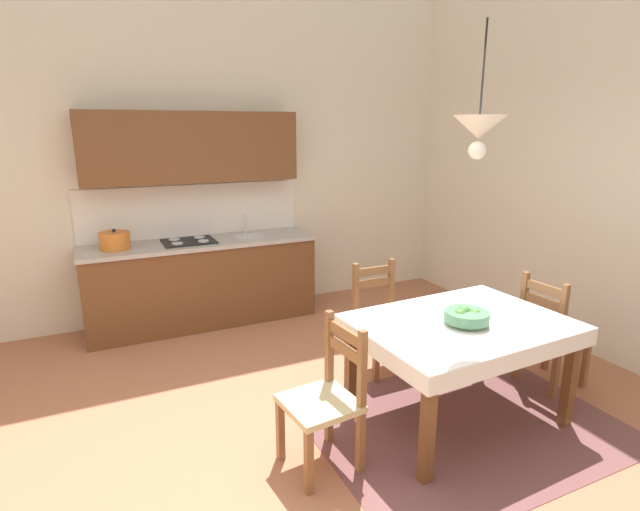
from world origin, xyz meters
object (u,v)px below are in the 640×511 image
Objects in this scene: dining_table at (460,336)px; dining_chair_tv_side at (325,400)px; dining_chair_kitchen_side at (381,320)px; fruit_bowl at (466,316)px; pendant_lamp at (479,129)px; dining_chair_window_side at (551,334)px; kitchen_cabinetry at (199,244)px.

dining_chair_tv_side is at bearing -177.19° from dining_table.
fruit_bowl is (0.06, -0.96, 0.37)m from dining_chair_kitchen_side.
pendant_lamp reaches higher than dining_chair_tv_side.
fruit_bowl is at bearing -172.55° from dining_chair_window_side.
dining_chair_window_side is 1.00× the size of dining_chair_tv_side.
dining_chair_kitchen_side reaches higher than fruit_bowl.
dining_chair_window_side is 3.10× the size of fruit_bowl.
dining_table is at bearing -85.19° from dining_chair_kitchen_side.
dining_chair_window_side is 1.92m from pendant_lamp.
dining_chair_kitchen_side is at bearing 142.29° from dining_chair_window_side.
dining_table is at bearing 2.81° from dining_chair_tv_side.
dining_table is 1.60× the size of dining_chair_kitchen_side.
dining_table is 1.02m from dining_chair_window_side.
fruit_bowl is at bearing -0.49° from dining_chair_tv_side.
dining_chair_window_side and dining_chair_tv_side have the same top height.
kitchen_cabinetry is 2.55× the size of dining_chair_tv_side.
dining_chair_tv_side is 3.10× the size of fruit_bowl.
dining_chair_tv_side is (-1.07, -0.05, -0.20)m from dining_table.
dining_chair_window_side is (1.00, 0.07, -0.20)m from dining_table.
pendant_lamp is (1.01, -0.03, 1.60)m from dining_chair_tv_side.
kitchen_cabinetry is 2.92m from dining_table.
fruit_bowl is 1.23m from pendant_lamp.
dining_table is (1.24, -2.64, -0.22)m from kitchen_cabinetry.
dining_chair_window_side is 1.09m from fruit_bowl.
kitchen_cabinetry is at bearing 93.66° from dining_chair_tv_side.
pendant_lamp is at bearing -88.85° from dining_chair_kitchen_side.
dining_table is at bearing -175.91° from dining_chair_window_side.
kitchen_cabinetry is 3.43m from dining_chair_window_side.
dining_table is at bearing 56.05° from pendant_lamp.
dining_chair_window_side is 1.00× the size of dining_chair_kitchen_side.
dining_chair_tv_side is 1.12m from fruit_bowl.
pendant_lamp reaches higher than dining_chair_window_side.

